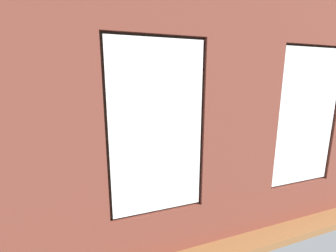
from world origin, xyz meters
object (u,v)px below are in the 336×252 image
(couch_by_window, at_px, (195,192))
(potted_plant_near_tv, at_px, (59,162))
(media_console, at_px, (39,164))
(tv_flatscreen, at_px, (35,136))
(table_plant_small, at_px, (160,147))
(remote_black, at_px, (140,154))
(coffee_table, at_px, (155,153))
(potted_plant_foreground_right, at_px, (61,135))
(couch_left, at_px, (255,143))
(papasan_chair, at_px, (137,131))
(potted_plant_by_left_couch, at_px, (214,133))
(remote_gray, at_px, (147,150))
(potted_plant_mid_room_small, at_px, (191,138))
(candle_jar, at_px, (155,149))
(potted_plant_corner_far_left, at_px, (331,167))
(potted_plant_corner_near_left, at_px, (216,120))
(cup_ceramic, at_px, (166,146))

(couch_by_window, bearing_deg, potted_plant_near_tv, -31.32)
(media_console, relative_size, tv_flatscreen, 1.22)
(table_plant_small, bearing_deg, remote_black, 0.00)
(coffee_table, relative_size, potted_plant_foreground_right, 1.73)
(couch_left, relative_size, papasan_chair, 2.09)
(potted_plant_by_left_couch, bearing_deg, remote_gray, 27.68)
(remote_gray, relative_size, potted_plant_mid_room_small, 0.29)
(candle_jar, xyz_separation_m, table_plant_small, (-0.09, 0.13, 0.08))
(candle_jar, xyz_separation_m, potted_plant_near_tv, (1.95, 0.61, 0.16))
(tv_flatscreen, bearing_deg, potted_plant_foreground_right, -99.35)
(couch_by_window, bearing_deg, remote_black, -74.14)
(tv_flatscreen, bearing_deg, potted_plant_corner_far_left, 156.23)
(candle_jar, height_order, potted_plant_by_left_couch, candle_jar)
(potted_plant_corner_far_left, distance_m, potted_plant_corner_near_left, 4.34)
(cup_ceramic, xyz_separation_m, tv_flatscreen, (2.84, -0.33, 0.43))
(potted_plant_by_left_couch, bearing_deg, couch_by_window, 54.70)
(potted_plant_foreground_right, bearing_deg, media_console, 80.67)
(cup_ceramic, relative_size, potted_plant_foreground_right, 0.13)
(couch_by_window, xyz_separation_m, papasan_chair, (0.08, -4.10, 0.10))
(cup_ceramic, distance_m, tv_flatscreen, 2.89)
(remote_gray, bearing_deg, remote_black, -76.36)
(remote_gray, relative_size, media_console, 0.13)
(coffee_table, xyz_separation_m, cup_ceramic, (-0.34, -0.15, 0.10))
(couch_left, relative_size, remote_gray, 12.29)
(remote_black, xyz_separation_m, remote_gray, (-0.22, -0.24, 0.00))
(couch_by_window, bearing_deg, potted_plant_mid_room_small, -114.33)
(potted_plant_foreground_right, bearing_deg, potted_plant_by_left_couch, 170.53)
(candle_jar, bearing_deg, papasan_chair, -91.26)
(remote_gray, height_order, papasan_chair, papasan_chair)
(coffee_table, height_order, papasan_chair, papasan_chair)
(potted_plant_by_left_couch, bearing_deg, coffee_table, 30.95)
(remote_gray, xyz_separation_m, potted_plant_mid_room_small, (-1.60, -0.94, -0.07))
(papasan_chair, distance_m, potted_plant_near_tv, 3.48)
(couch_by_window, relative_size, potted_plant_corner_near_left, 2.17)
(potted_plant_foreground_right, bearing_deg, remote_black, 126.91)
(table_plant_small, height_order, potted_plant_near_tv, potted_plant_near_tv)
(couch_by_window, relative_size, potted_plant_foreground_right, 2.57)
(potted_plant_corner_far_left, bearing_deg, papasan_chair, -54.11)
(potted_plant_mid_room_small, xyz_separation_m, potted_plant_corner_far_left, (-1.64, 3.02, 0.02))
(coffee_table, bearing_deg, remote_gray, -35.34)
(remote_gray, xyz_separation_m, potted_plant_foreground_right, (2.05, -2.20, 0.01))
(remote_gray, bearing_deg, potted_plant_corner_far_left, 22.76)
(couch_by_window, distance_m, potted_plant_near_tv, 2.45)
(potted_plant_corner_far_left, bearing_deg, potted_plant_mid_room_small, -61.54)
(potted_plant_foreground_right, bearing_deg, cup_ceramic, 139.71)
(cup_ceramic, bearing_deg, potted_plant_corner_near_left, -141.21)
(candle_jar, height_order, tv_flatscreen, tv_flatscreen)
(couch_by_window, distance_m, media_console, 3.53)
(coffee_table, height_order, potted_plant_foreground_right, potted_plant_foreground_right)
(potted_plant_near_tv, bearing_deg, potted_plant_corner_near_left, -149.46)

